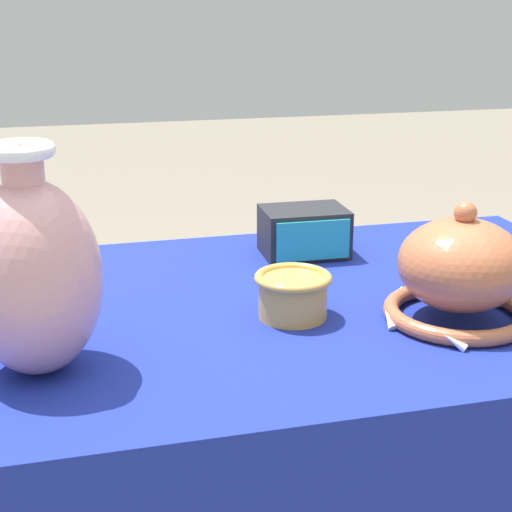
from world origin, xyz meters
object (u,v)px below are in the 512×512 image
mosaic_tile_box (304,232)px  cup_wide_ochre (293,293)px  vase_dome_bell (460,274)px  vase_tall_bulbous (32,275)px

mosaic_tile_box → cup_wide_ochre: size_ratio=1.35×
mosaic_tile_box → vase_dome_bell: bearing=-68.9°
vase_tall_bulbous → mosaic_tile_box: bearing=38.1°
vase_tall_bulbous → vase_dome_bell: vase_tall_bulbous is taller
vase_tall_bulbous → mosaic_tile_box: 0.56m
vase_dome_bell → cup_wide_ochre: bearing=163.0°
vase_tall_bulbous → mosaic_tile_box: vase_tall_bulbous is taller
vase_tall_bulbous → cup_wide_ochre: size_ratio=2.55×
vase_dome_bell → cup_wide_ochre: size_ratio=1.99×
vase_dome_bell → cup_wide_ochre: 0.23m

